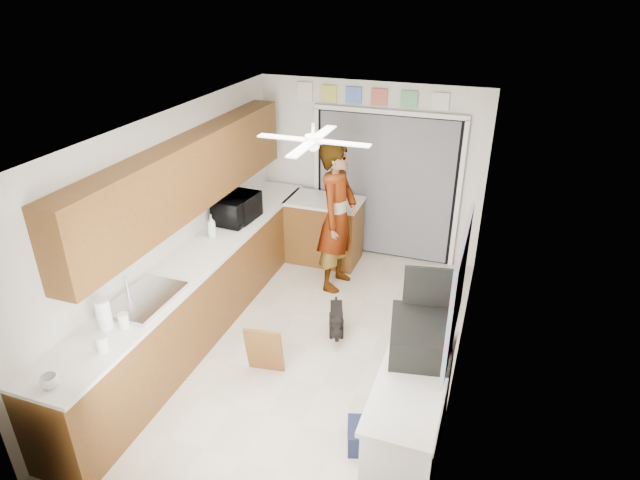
% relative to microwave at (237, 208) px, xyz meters
% --- Properties ---
extents(floor, '(5.00, 5.00, 0.00)m').
position_rel_microwave_xyz_m(floor, '(1.31, -0.97, -1.11)').
color(floor, '#B9AE95').
rests_on(floor, ground).
extents(ceiling, '(5.00, 5.00, 0.00)m').
position_rel_microwave_xyz_m(ceiling, '(1.31, -0.97, 1.39)').
color(ceiling, white).
rests_on(ceiling, ground).
extents(wall_back, '(3.20, 0.00, 3.20)m').
position_rel_microwave_xyz_m(wall_back, '(1.31, 1.53, 0.14)').
color(wall_back, beige).
rests_on(wall_back, ground).
extents(wall_front, '(3.20, 0.00, 3.20)m').
position_rel_microwave_xyz_m(wall_front, '(1.31, -3.47, 0.14)').
color(wall_front, beige).
rests_on(wall_front, ground).
extents(wall_left, '(0.00, 5.00, 5.00)m').
position_rel_microwave_xyz_m(wall_left, '(-0.29, -0.97, 0.14)').
color(wall_left, beige).
rests_on(wall_left, ground).
extents(wall_right, '(0.00, 5.00, 5.00)m').
position_rel_microwave_xyz_m(wall_right, '(2.91, -0.97, 0.14)').
color(wall_right, beige).
rests_on(wall_right, ground).
extents(left_base_cabinets, '(0.60, 4.80, 0.90)m').
position_rel_microwave_xyz_m(left_base_cabinets, '(0.01, -0.97, -0.66)').
color(left_base_cabinets, brown).
rests_on(left_base_cabinets, floor).
extents(left_countertop, '(0.62, 4.80, 0.04)m').
position_rel_microwave_xyz_m(left_countertop, '(0.02, -0.97, -0.19)').
color(left_countertop, white).
rests_on(left_countertop, left_base_cabinets).
extents(upper_cabinets, '(0.32, 4.00, 0.80)m').
position_rel_microwave_xyz_m(upper_cabinets, '(-0.13, -0.77, 0.69)').
color(upper_cabinets, brown).
rests_on(upper_cabinets, wall_left).
extents(sink_basin, '(0.50, 0.76, 0.06)m').
position_rel_microwave_xyz_m(sink_basin, '(0.02, -1.97, -0.15)').
color(sink_basin, silver).
rests_on(sink_basin, left_countertop).
extents(faucet, '(0.03, 0.03, 0.22)m').
position_rel_microwave_xyz_m(faucet, '(-0.17, -1.97, -0.06)').
color(faucet, silver).
rests_on(faucet, left_countertop).
extents(peninsula_base, '(1.00, 0.60, 0.90)m').
position_rel_microwave_xyz_m(peninsula_base, '(0.81, 1.03, -0.66)').
color(peninsula_base, brown).
rests_on(peninsula_base, floor).
extents(peninsula_top, '(1.04, 0.64, 0.04)m').
position_rel_microwave_xyz_m(peninsula_top, '(0.81, 1.03, -0.19)').
color(peninsula_top, white).
rests_on(peninsula_top, peninsula_base).
extents(back_opening_recess, '(2.00, 0.06, 2.10)m').
position_rel_microwave_xyz_m(back_opening_recess, '(1.56, 1.50, -0.06)').
color(back_opening_recess, black).
rests_on(back_opening_recess, wall_back).
extents(curtain_panel, '(1.90, 0.03, 2.05)m').
position_rel_microwave_xyz_m(curtain_panel, '(1.56, 1.46, -0.06)').
color(curtain_panel, slate).
rests_on(curtain_panel, wall_back).
extents(door_trim_left, '(0.06, 0.04, 2.10)m').
position_rel_microwave_xyz_m(door_trim_left, '(0.54, 1.47, -0.06)').
color(door_trim_left, white).
rests_on(door_trim_left, wall_back).
extents(door_trim_right, '(0.06, 0.04, 2.10)m').
position_rel_microwave_xyz_m(door_trim_right, '(2.58, 1.47, -0.06)').
color(door_trim_right, white).
rests_on(door_trim_right, wall_back).
extents(door_trim_head, '(2.10, 0.04, 0.06)m').
position_rel_microwave_xyz_m(door_trim_head, '(1.56, 1.47, 1.01)').
color(door_trim_head, white).
rests_on(door_trim_head, wall_back).
extents(header_frame_0, '(0.22, 0.02, 0.22)m').
position_rel_microwave_xyz_m(header_frame_0, '(0.71, 1.50, 1.19)').
color(header_frame_0, '#CCD045').
rests_on(header_frame_0, wall_back).
extents(header_frame_1, '(0.22, 0.02, 0.22)m').
position_rel_microwave_xyz_m(header_frame_1, '(1.06, 1.50, 1.19)').
color(header_frame_1, '#4F7AD3').
rests_on(header_frame_1, wall_back).
extents(header_frame_2, '(0.22, 0.02, 0.22)m').
position_rel_microwave_xyz_m(header_frame_2, '(1.41, 1.50, 1.19)').
color(header_frame_2, '#B95645').
rests_on(header_frame_2, wall_back).
extents(header_frame_3, '(0.22, 0.02, 0.22)m').
position_rel_microwave_xyz_m(header_frame_3, '(1.81, 1.50, 1.19)').
color(header_frame_3, '#5EA46E').
rests_on(header_frame_3, wall_back).
extents(header_frame_4, '(0.22, 0.02, 0.22)m').
position_rel_microwave_xyz_m(header_frame_4, '(2.21, 1.50, 1.19)').
color(header_frame_4, silver).
rests_on(header_frame_4, wall_back).
extents(route66_sign, '(0.22, 0.02, 0.26)m').
position_rel_microwave_xyz_m(route66_sign, '(0.36, 1.50, 1.19)').
color(route66_sign, silver).
rests_on(route66_sign, wall_back).
extents(right_counter_base, '(0.50, 1.40, 0.90)m').
position_rel_microwave_xyz_m(right_counter_base, '(2.66, -2.17, -0.66)').
color(right_counter_base, white).
rests_on(right_counter_base, floor).
extents(right_counter_top, '(0.54, 1.44, 0.04)m').
position_rel_microwave_xyz_m(right_counter_top, '(2.65, -2.17, -0.19)').
color(right_counter_top, white).
rests_on(right_counter_top, right_counter_base).
extents(abstract_painting, '(0.03, 1.15, 0.95)m').
position_rel_microwave_xyz_m(abstract_painting, '(2.89, -1.97, 0.54)').
color(abstract_painting, '#FF5D84').
rests_on(abstract_painting, wall_right).
extents(ceiling_fan, '(1.14, 1.14, 0.24)m').
position_rel_microwave_xyz_m(ceiling_fan, '(1.31, -0.77, 1.21)').
color(ceiling_fan, white).
rests_on(ceiling_fan, ceiling).
extents(microwave, '(0.45, 0.63, 0.33)m').
position_rel_microwave_xyz_m(microwave, '(0.00, 0.00, 0.00)').
color(microwave, black).
rests_on(microwave, left_countertop).
extents(soap_bottle, '(0.14, 0.14, 0.28)m').
position_rel_microwave_xyz_m(soap_bottle, '(-0.07, -0.52, -0.03)').
color(soap_bottle, silver).
rests_on(soap_bottle, left_countertop).
extents(cup, '(0.17, 0.17, 0.11)m').
position_rel_microwave_xyz_m(cup, '(0.07, -3.22, -0.11)').
color(cup, white).
rests_on(cup, left_countertop).
extents(jar_a, '(0.12, 0.12, 0.14)m').
position_rel_microwave_xyz_m(jar_a, '(0.15, -2.73, -0.09)').
color(jar_a, silver).
rests_on(jar_a, left_countertop).
extents(jar_b, '(0.11, 0.11, 0.14)m').
position_rel_microwave_xyz_m(jar_b, '(0.11, -2.39, -0.10)').
color(jar_b, silver).
rests_on(jar_b, left_countertop).
extents(paper_towel_roll, '(0.16, 0.16, 0.28)m').
position_rel_microwave_xyz_m(paper_towel_roll, '(-0.04, -2.45, -0.02)').
color(paper_towel_roll, white).
rests_on(paper_towel_roll, left_countertop).
extents(suitcase, '(0.58, 0.71, 0.27)m').
position_rel_microwave_xyz_m(suitcase, '(2.63, -1.85, -0.03)').
color(suitcase, black).
rests_on(suitcase, right_counter_top).
extents(suitcase_rim, '(0.53, 0.65, 0.02)m').
position_rel_microwave_xyz_m(suitcase_rim, '(2.63, -1.85, -0.14)').
color(suitcase_rim, yellow).
rests_on(suitcase_rim, suitcase).
extents(suitcase_lid, '(0.42, 0.10, 0.50)m').
position_rel_microwave_xyz_m(suitcase_lid, '(2.63, -1.56, 0.22)').
color(suitcase_lid, black).
rests_on(suitcase_lid, suitcase).
extents(navy_crate, '(0.44, 0.40, 0.22)m').
position_rel_microwave_xyz_m(navy_crate, '(2.31, -2.12, -0.99)').
color(navy_crate, black).
rests_on(navy_crate, floor).
extents(cabinet_door_panel, '(0.40, 0.20, 0.57)m').
position_rel_microwave_xyz_m(cabinet_door_panel, '(1.04, -1.54, -0.82)').
color(cabinet_door_panel, brown).
rests_on(cabinet_door_panel, floor).
extents(man, '(0.52, 0.75, 1.96)m').
position_rel_microwave_xyz_m(man, '(1.20, 0.42, -0.12)').
color(man, white).
rests_on(man, floor).
extents(dog, '(0.35, 0.52, 0.38)m').
position_rel_microwave_xyz_m(dog, '(1.53, -0.61, -0.92)').
color(dog, black).
rests_on(dog, floor).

